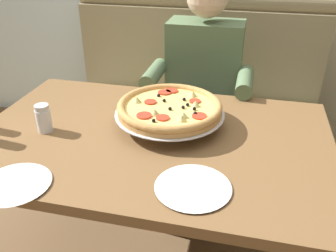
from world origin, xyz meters
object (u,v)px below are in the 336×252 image
object	(u,v)px
booth_bench	(190,112)
pizza	(170,108)
shaker_pepper_flakes	(44,120)
plate_near_left	(193,186)
diner_main	(201,84)
dining_table	(151,154)
plate_near_right	(15,182)

from	to	relation	value
booth_bench	pizza	xyz separation A→B (m)	(0.05, -0.81, 0.42)
shaker_pepper_flakes	plate_near_left	xyz separation A→B (m)	(0.63, -0.22, -0.04)
diner_main	pizza	distance (m)	0.56
diner_main	shaker_pepper_flakes	world-z (taller)	diner_main
booth_bench	plate_near_left	bearing A→B (deg)	-79.90
dining_table	plate_near_right	distance (m)	0.52
pizza	booth_bench	bearing A→B (deg)	93.57
plate_near_left	plate_near_right	bearing A→B (deg)	-168.31
booth_bench	pizza	world-z (taller)	booth_bench
pizza	plate_near_right	size ratio (longest dim) A/B	1.95
booth_bench	plate_near_left	xyz separation A→B (m)	(0.21, -1.19, 0.36)
plate_near_left	plate_near_right	distance (m)	0.55
shaker_pepper_flakes	plate_near_left	size ratio (longest dim) A/B	0.46
plate_near_right	booth_bench	bearing A→B (deg)	75.90
diner_main	plate_near_right	distance (m)	1.12
diner_main	pizza	world-z (taller)	diner_main
shaker_pepper_flakes	plate_near_right	world-z (taller)	shaker_pepper_flakes
booth_bench	shaker_pepper_flakes	bearing A→B (deg)	-112.95
booth_bench	plate_near_right	distance (m)	1.39
shaker_pepper_flakes	plate_near_right	distance (m)	0.34
booth_bench	pizza	bearing A→B (deg)	-86.43
dining_table	pizza	xyz separation A→B (m)	(0.05, 0.10, 0.16)
diner_main	pizza	xyz separation A→B (m)	(-0.05, -0.55, 0.11)
dining_table	plate_near_left	bearing A→B (deg)	-52.92
booth_bench	diner_main	xyz separation A→B (m)	(0.10, -0.27, 0.31)
shaker_pepper_flakes	plate_near_right	xyz separation A→B (m)	(0.08, -0.33, -0.04)
diner_main	plate_near_right	xyz separation A→B (m)	(-0.42, -1.04, 0.05)
plate_near_left	diner_main	bearing A→B (deg)	97.14
dining_table	shaker_pepper_flakes	size ratio (longest dim) A/B	12.30
booth_bench	plate_near_right	xyz separation A→B (m)	(-0.33, -1.31, 0.36)
shaker_pepper_flakes	plate_near_right	size ratio (longest dim) A/B	0.49
booth_bench	plate_near_right	world-z (taller)	booth_bench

